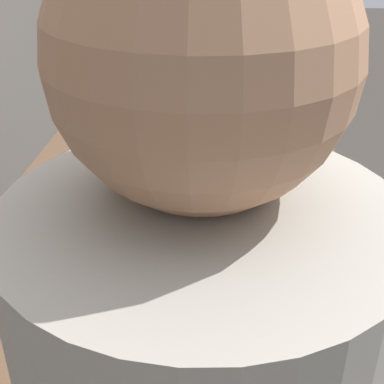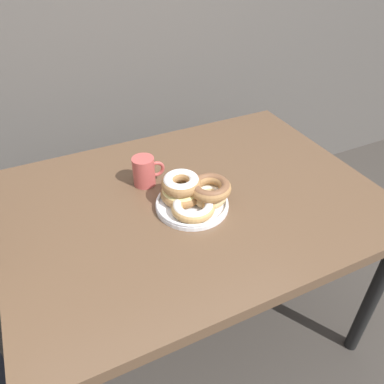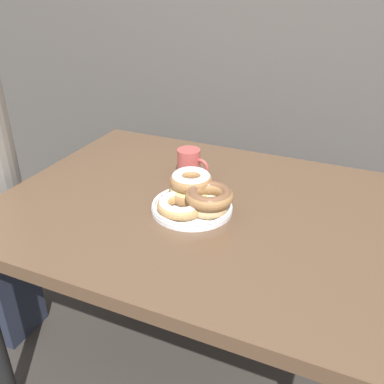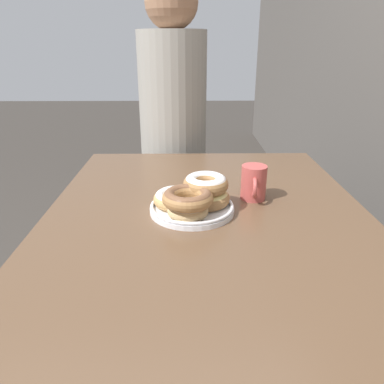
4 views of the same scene
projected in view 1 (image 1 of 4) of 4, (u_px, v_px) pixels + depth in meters
dining_table at (176, 229)px, 1.39m from camera, size 1.22×0.91×0.71m
donut_plate at (191, 197)px, 1.32m from camera, size 0.27×0.26×0.10m
coffee_mug at (109, 210)px, 1.24m from camera, size 0.11×0.08×0.10m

